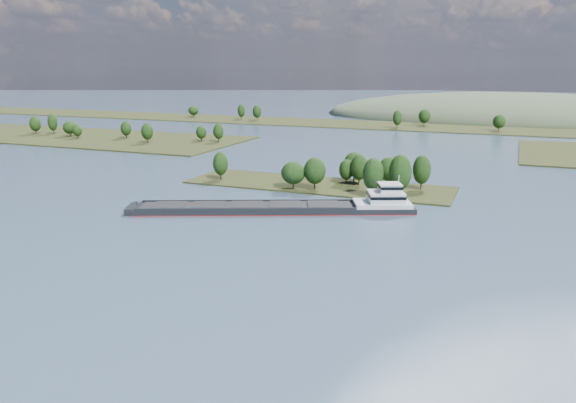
% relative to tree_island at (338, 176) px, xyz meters
% --- Properties ---
extents(ground, '(1800.00, 1800.00, 0.00)m').
position_rel_tree_island_xyz_m(ground, '(-8.06, -58.82, -4.47)').
color(ground, '#3C5368').
rests_on(ground, ground).
extents(tree_island, '(100.00, 30.77, 15.92)m').
position_rel_tree_island_xyz_m(tree_island, '(0.00, 0.00, 0.00)').
color(tree_island, '#282E14').
rests_on(tree_island, ground).
extents(left_bank, '(300.00, 80.00, 15.80)m').
position_rel_tree_island_xyz_m(left_bank, '(-237.43, 81.28, -3.54)').
color(left_bank, '#282E14').
rests_on(left_bank, ground).
extents(back_shoreline, '(900.00, 60.00, 15.45)m').
position_rel_tree_island_xyz_m(back_shoreline, '(0.69, 221.11, -3.75)').
color(back_shoreline, '#282E14').
rests_on(back_shoreline, ground).
extents(hill_west, '(320.00, 160.00, 44.00)m').
position_rel_tree_island_xyz_m(hill_west, '(51.94, 321.18, -4.47)').
color(hill_west, '#425037').
rests_on(hill_west, ground).
extents(cargo_barge, '(85.78, 44.38, 12.01)m').
position_rel_tree_island_xyz_m(cargo_barge, '(-3.22, -37.55, -2.95)').
color(cargo_barge, black).
rests_on(cargo_barge, ground).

